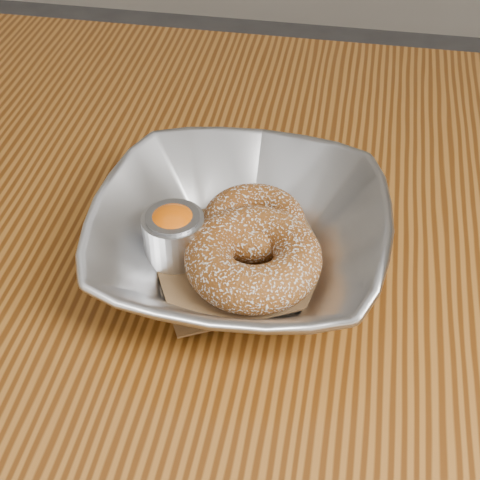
% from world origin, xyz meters
% --- Properties ---
extents(table, '(1.20, 0.80, 0.75)m').
position_xyz_m(table, '(0.00, 0.00, 0.65)').
color(table, brown).
rests_on(table, ground_plane).
extents(serving_bowl, '(0.25, 0.25, 0.06)m').
position_xyz_m(serving_bowl, '(-0.03, -0.03, 0.78)').
color(serving_bowl, '#BBBDC2').
rests_on(serving_bowl, table).
extents(parchment, '(0.19, 0.19, 0.00)m').
position_xyz_m(parchment, '(-0.03, -0.03, 0.76)').
color(parchment, brown).
rests_on(parchment, table).
extents(donut_back, '(0.11, 0.11, 0.03)m').
position_xyz_m(donut_back, '(-0.02, -0.00, 0.78)').
color(donut_back, brown).
rests_on(donut_back, parchment).
extents(donut_front, '(0.13, 0.13, 0.04)m').
position_xyz_m(donut_front, '(-0.01, -0.05, 0.78)').
color(donut_front, brown).
rests_on(donut_front, parchment).
extents(ramekin, '(0.05, 0.05, 0.05)m').
position_xyz_m(ramekin, '(-0.08, -0.04, 0.78)').
color(ramekin, '#BBBDC2').
rests_on(ramekin, table).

